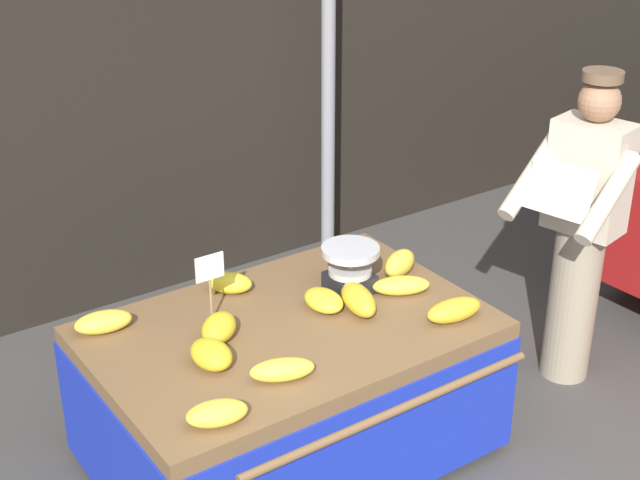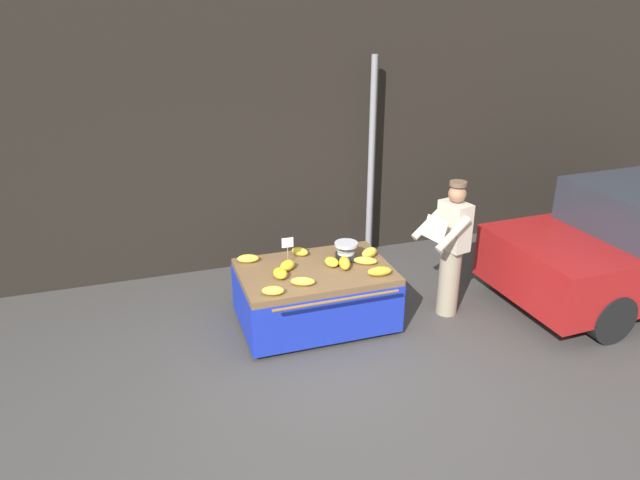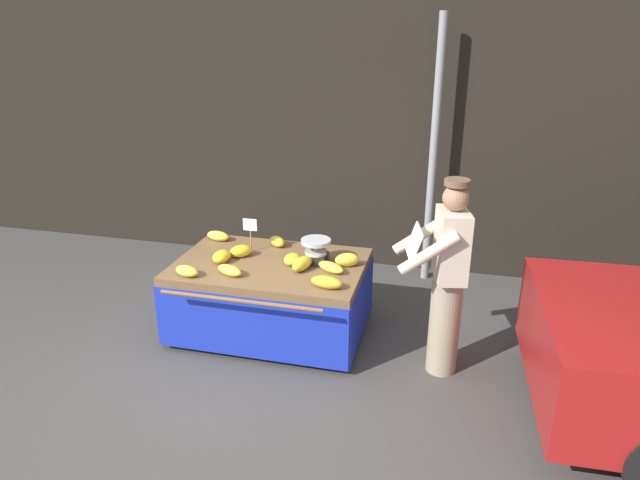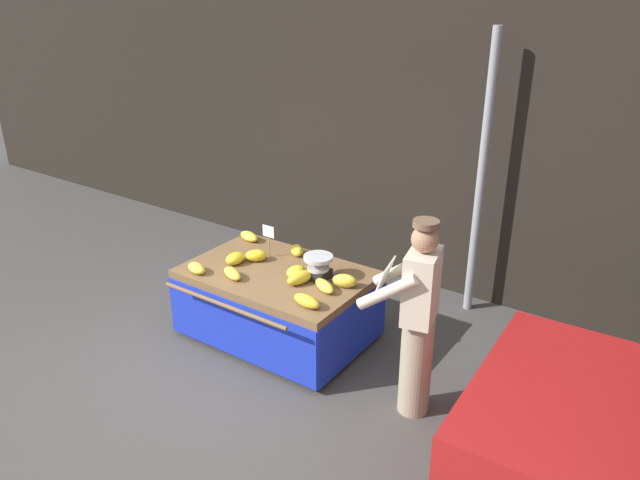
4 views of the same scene
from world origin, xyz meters
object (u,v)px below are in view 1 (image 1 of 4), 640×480
banana_bunch_10 (217,413)px  banana_cart (289,360)px  banana_bunch_2 (219,328)px  banana_bunch_6 (230,283)px  banana_bunch_3 (103,322)px  vendor_person (581,231)px  banana_bunch_8 (211,354)px  street_pole (328,49)px  banana_bunch_9 (358,299)px  banana_bunch_7 (454,310)px  banana_bunch_5 (324,300)px  banana_bunch_1 (282,370)px  banana_bunch_4 (401,286)px  weighing_scale (350,269)px  price_sign (210,274)px  banana_bunch_0 (399,263)px

banana_bunch_10 → banana_cart: bearing=36.6°
banana_bunch_2 → banana_bunch_6: banana_bunch_2 is taller
banana_bunch_3 → vendor_person: (2.34, -0.69, 0.09)m
banana_bunch_2 → banana_bunch_8: (-0.13, -0.17, -0.00)m
street_pole → banana_bunch_2: bearing=-137.2°
banana_bunch_9 → banana_bunch_7: bearing=-46.3°
banana_cart → banana_bunch_5: bearing=7.0°
banana_cart → banana_bunch_9: bearing=-12.6°
banana_cart → banana_bunch_5: banana_bunch_5 is taller
banana_bunch_5 → vendor_person: size_ratio=0.13×
banana_bunch_3 → banana_bunch_9: bearing=-25.4°
banana_bunch_1 → vendor_person: vendor_person is taller
banana_bunch_9 → banana_bunch_2: bearing=167.5°
street_pole → banana_bunch_4: street_pole is taller
banana_bunch_3 → banana_bunch_6: (0.65, -0.00, 0.00)m
banana_bunch_4 → banana_bunch_7: size_ratio=0.99×
banana_bunch_7 → banana_bunch_10: (-1.26, -0.06, -0.01)m
banana_bunch_5 → banana_bunch_9: size_ratio=0.77×
banana_cart → banana_bunch_3: (-0.71, 0.42, 0.24)m
banana_bunch_4 → vendor_person: (1.02, -0.20, 0.10)m
banana_bunch_4 → vendor_person: vendor_person is taller
weighing_scale → banana_bunch_1: 0.82m
banana_bunch_2 → banana_bunch_6: size_ratio=1.00×
weighing_scale → price_sign: bearing=170.3°
banana_bunch_0 → banana_bunch_9: (-0.38, -0.17, -0.01)m
weighing_scale → banana_bunch_0: 0.31m
banana_bunch_1 → banana_bunch_3: bearing=120.4°
vendor_person → price_sign: bearing=165.6°
banana_bunch_3 → banana_bunch_7: 1.58m
street_pole → banana_bunch_5: size_ratio=13.21×
banana_bunch_3 → weighing_scale: bearing=-15.7°
banana_bunch_2 → banana_bunch_10: bearing=-119.7°
banana_cart → banana_bunch_9: (0.34, -0.08, 0.25)m
banana_bunch_10 → weighing_scale: bearing=28.4°
banana_bunch_0 → banana_bunch_3: banana_bunch_0 is taller
banana_cart → banana_bunch_1: size_ratio=6.64×
street_pole → vendor_person: bearing=-82.2°
weighing_scale → banana_bunch_0: size_ratio=1.23×
banana_bunch_6 → banana_bunch_8: 0.64m
banana_bunch_9 → banana_bunch_10: bearing=-158.2°
banana_bunch_2 → banana_bunch_7: 1.07m
weighing_scale → banana_bunch_6: (-0.48, 0.32, -0.07)m
street_pole → weighing_scale: street_pole is taller
price_sign → banana_bunch_8: price_sign is taller
banana_bunch_1 → street_pole: bearing=50.7°
weighing_scale → banana_bunch_9: bearing=-114.9°
banana_bunch_0 → banana_bunch_8: size_ratio=1.00×
price_sign → banana_bunch_9: size_ratio=1.18×
banana_bunch_0 → banana_bunch_1: size_ratio=0.84×
banana_bunch_7 → banana_cart: bearing=148.5°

